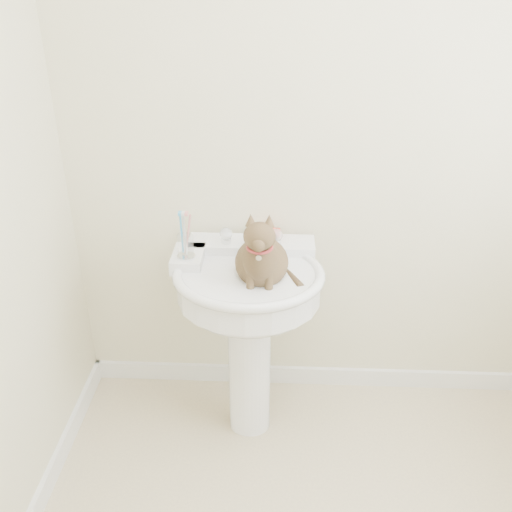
# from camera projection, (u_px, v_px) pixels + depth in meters

# --- Properties ---
(wall_back) EXTENTS (2.20, 0.00, 2.50)m
(wall_back) POSITION_uv_depth(u_px,v_px,m) (341.00, 127.00, 2.17)
(wall_back) COLOR beige
(wall_back) RESTS_ON ground
(baseboard_back) EXTENTS (2.20, 0.02, 0.09)m
(baseboard_back) POSITION_uv_depth(u_px,v_px,m) (323.00, 376.00, 2.73)
(baseboard_back) COLOR white
(baseboard_back) RESTS_ON floor
(pedestal_sink) EXTENTS (0.59, 0.58, 0.81)m
(pedestal_sink) POSITION_uv_depth(u_px,v_px,m) (248.00, 302.00, 2.21)
(pedestal_sink) COLOR white
(pedestal_sink) RESTS_ON floor
(faucet) EXTENTS (0.28, 0.12, 0.14)m
(faucet) POSITION_uv_depth(u_px,v_px,m) (251.00, 237.00, 2.24)
(faucet) COLOR silver
(faucet) RESTS_ON pedestal_sink
(soap_bar) EXTENTS (0.10, 0.07, 0.03)m
(soap_bar) POSITION_uv_depth(u_px,v_px,m) (268.00, 233.00, 2.32)
(soap_bar) COLOR red
(soap_bar) RESTS_ON pedestal_sink
(toothbrush_cup) EXTENTS (0.07, 0.07, 0.18)m
(toothbrush_cup) POSITION_uv_depth(u_px,v_px,m) (186.00, 246.00, 2.15)
(toothbrush_cup) COLOR silver
(toothbrush_cup) RESTS_ON pedestal_sink
(cat) EXTENTS (0.22, 0.27, 0.40)m
(cat) POSITION_uv_depth(u_px,v_px,m) (262.00, 259.00, 2.07)
(cat) COLOR brown
(cat) RESTS_ON pedestal_sink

